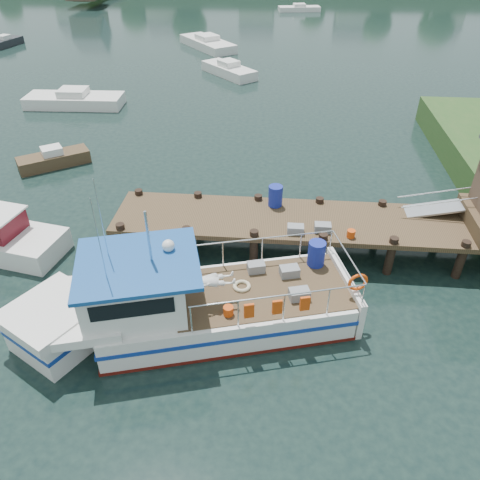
# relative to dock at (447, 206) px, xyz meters

# --- Properties ---
(ground_plane) EXTENTS (160.00, 160.00, 0.00)m
(ground_plane) POSITION_rel_dock_xyz_m (-6.51, -0.01, -2.24)
(ground_plane) COLOR black
(dock) EXTENTS (16.60, 3.00, 4.78)m
(dock) POSITION_rel_dock_xyz_m (0.00, 0.00, 0.00)
(dock) COLOR #463421
(dock) RESTS_ON ground
(lobster_boat) EXTENTS (11.08, 5.67, 5.36)m
(lobster_boat) POSITION_rel_dock_xyz_m (-9.04, -4.73, -1.27)
(lobster_boat) COLOR silver
(lobster_boat) RESTS_ON ground
(moored_rowboat) EXTENTS (3.63, 3.08, 1.04)m
(moored_rowboat) POSITION_rel_dock_xyz_m (-18.10, 6.32, -1.85)
(moored_rowboat) COLOR #463421
(moored_rowboat) RESTS_ON ground
(moored_far) EXTENTS (5.77, 2.80, 0.94)m
(moored_far) POSITION_rel_dock_xyz_m (-4.50, 54.67, -1.89)
(moored_far) COLOR silver
(moored_far) RESTS_ON ground
(moored_a) EXTENTS (6.65, 2.50, 1.21)m
(moored_a) POSITION_rel_dock_xyz_m (-20.49, 15.41, -1.79)
(moored_a) COLOR silver
(moored_a) RESTS_ON ground
(moored_b) EXTENTS (4.99, 5.23, 1.19)m
(moored_b) POSITION_rel_dock_xyz_m (-10.70, 23.79, -1.80)
(moored_b) COLOR silver
(moored_b) RESTS_ON ground
(moored_d) EXTENTS (6.40, 7.28, 1.24)m
(moored_d) POSITION_rel_dock_xyz_m (-13.81, 32.95, -1.78)
(moored_d) COLOR silver
(moored_d) RESTS_ON ground
(moored_e) EXTENTS (2.23, 4.10, 1.08)m
(moored_e) POSITION_rel_dock_xyz_m (-34.02, 31.74, -1.84)
(moored_e) COLOR black
(moored_e) RESTS_ON ground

